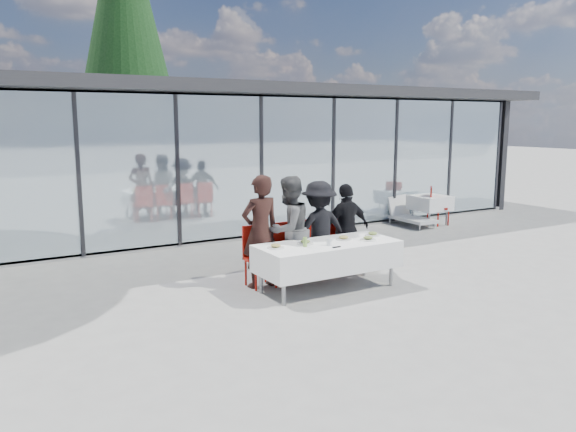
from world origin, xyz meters
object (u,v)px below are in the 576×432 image
object	(u,v)px
juice_bottle	(305,242)
lounger	(408,215)
diner_a	(260,232)
plate_d	(373,234)
plate_a	(276,246)
plate_b	(305,242)
spare_chair_a	(435,204)
folded_eyeglasses	(337,247)
diner_chair_a	(258,253)
spare_chair_b	(397,199)
diner_chair_b	(286,249)
plate_c	(344,238)
diner_chair_c	(316,245)
diner_c	(319,230)
conifer_tree	(125,21)
plate_extra	(368,239)
dining_table	(328,256)
diner_b	(289,230)
spare_table_right	(430,203)
diner_d	(346,229)
diner_chair_d	(343,242)

from	to	relation	value
juice_bottle	lounger	xyz separation A→B (m)	(5.36, 3.63, -0.56)
diner_a	plate_d	distance (m)	1.89
plate_a	plate_b	distance (m)	0.54
spare_chair_a	lounger	xyz separation A→B (m)	(-0.58, 0.35, -0.28)
spare_chair_a	lounger	size ratio (longest dim) A/B	0.72
diner_a	folded_eyeglasses	bearing A→B (deg)	124.13
plate_b	plate_d	xyz separation A→B (m)	(1.30, -0.02, 0.00)
diner_chair_a	spare_chair_b	distance (m)	7.05
diner_chair_b	folded_eyeglasses	distance (m)	1.13
diner_a	spare_chair_b	size ratio (longest dim) A/B	1.85
diner_chair_b	plate_c	xyz separation A→B (m)	(0.67, -0.68, 0.24)
diner_chair_c	plate_b	world-z (taller)	diner_chair_c
diner_c	lounger	world-z (taller)	diner_c
plate_d	spare_chair_b	world-z (taller)	spare_chair_b
conifer_tree	diner_chair_a	bearing A→B (deg)	-95.80
diner_chair_a	plate_extra	bearing A→B (deg)	-30.95
plate_c	spare_chair_a	size ratio (longest dim) A/B	0.26
dining_table	diner_chair_a	distance (m)	1.13
diner_a	dining_table	bearing A→B (deg)	138.23
diner_b	plate_a	bearing A→B (deg)	25.96
diner_a	spare_chair_b	bearing A→B (deg)	-152.12
spare_table_right	diner_chair_b	bearing A→B (deg)	-155.66
diner_b	conifer_tree	world-z (taller)	conifer_tree
diner_chair_b	plate_d	distance (m)	1.45
plate_c	spare_chair_b	bearing A→B (deg)	41.40
dining_table	conifer_tree	xyz separation A→B (m)	(0.40, 13.02, 5.45)
dining_table	plate_b	world-z (taller)	plate_b
diner_chair_c	lounger	xyz separation A→B (m)	(4.64, 2.83, -0.28)
dining_table	spare_chair_b	world-z (taller)	spare_chair_b
diner_chair_c	spare_chair_a	bearing A→B (deg)	25.39
diner_chair_a	plate_c	distance (m)	1.39
conifer_tree	plate_c	bearing A→B (deg)	-90.24
conifer_tree	lounger	bearing A→B (deg)	-64.51
dining_table	diner_a	size ratio (longest dim) A/B	1.26
plate_a	plate_b	world-z (taller)	same
diner_c	lounger	distance (m)	5.51
plate_a	lounger	distance (m)	6.78
plate_d	spare_table_right	bearing A→B (deg)	36.08
plate_a	dining_table	bearing A→B (deg)	-5.68
spare_chair_b	conifer_tree	world-z (taller)	conifer_tree
diner_d	plate_c	world-z (taller)	diner_d
diner_a	juice_bottle	distance (m)	0.82
diner_chair_d	plate_d	world-z (taller)	diner_chair_d
dining_table	plate_b	bearing A→B (deg)	162.34
diner_b	juice_bottle	bearing A→B (deg)	59.64
diner_chair_d	spare_table_right	xyz separation A→B (m)	(4.59, 2.60, 0.02)
diner_chair_c	folded_eyeglasses	bearing A→B (deg)	-107.15
plate_b	plate_c	world-z (taller)	same
diner_b	plate_extra	world-z (taller)	diner_b
folded_eyeglasses	diner_chair_d	bearing A→B (deg)	49.98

